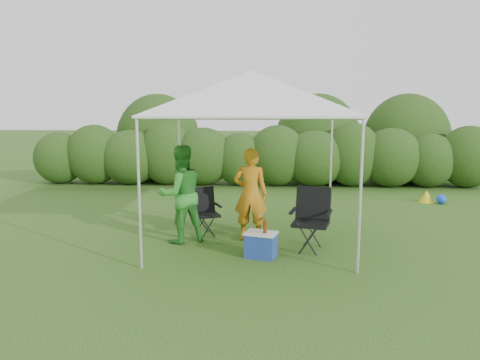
# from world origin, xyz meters

# --- Properties ---
(ground) EXTENTS (70.00, 70.00, 0.00)m
(ground) POSITION_xyz_m (0.00, 0.00, 0.00)
(ground) COLOR #3A631F
(hedge) EXTENTS (13.18, 1.53, 1.80)m
(hedge) POSITION_xyz_m (0.03, 6.00, 0.83)
(hedge) COLOR #2B4C17
(hedge) RESTS_ON ground
(canopy) EXTENTS (3.10, 3.10, 2.83)m
(canopy) POSITION_xyz_m (0.00, 0.50, 2.46)
(canopy) COLOR silver
(canopy) RESTS_ON ground
(chair_right) EXTENTS (0.71, 0.67, 0.99)m
(chair_right) POSITION_xyz_m (0.96, 0.06, 0.56)
(chair_right) COLOR black
(chair_right) RESTS_ON ground
(chair_left) EXTENTS (0.63, 0.61, 0.83)m
(chair_left) POSITION_xyz_m (-0.87, 0.83, 0.47)
(chair_left) COLOR black
(chair_left) RESTS_ON ground
(man) EXTENTS (0.60, 0.43, 1.57)m
(man) POSITION_xyz_m (-0.03, 0.53, 0.79)
(man) COLOR #C77716
(man) RESTS_ON ground
(woman) EXTENTS (1.00, 0.93, 1.63)m
(woman) POSITION_xyz_m (-1.18, 0.33, 0.81)
(woman) COLOR green
(woman) RESTS_ON ground
(cooler) EXTENTS (0.54, 0.45, 0.39)m
(cooler) POSITION_xyz_m (0.17, -0.40, 0.20)
(cooler) COLOR #213F9A
(cooler) RESTS_ON ground
(bottle) EXTENTS (0.06, 0.06, 0.22)m
(bottle) POSITION_xyz_m (0.23, -0.44, 0.50)
(bottle) COLOR #592D0C
(bottle) RESTS_ON cooler
(lawn_toy) EXTENTS (0.56, 0.47, 0.28)m
(lawn_toy) POSITION_xyz_m (4.09, 3.84, 0.13)
(lawn_toy) COLOR yellow
(lawn_toy) RESTS_ON ground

